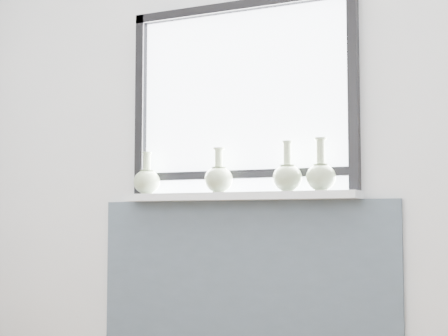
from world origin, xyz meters
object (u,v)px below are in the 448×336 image
at_px(windowsill, 237,196).
at_px(vase_a, 147,180).
at_px(vase_d, 321,175).
at_px(vase_b, 219,178).
at_px(vase_c, 287,176).

distance_m(windowsill, vase_a, 0.55).
relative_size(windowsill, vase_d, 4.86).
bearing_deg(vase_a, vase_d, 1.41).
distance_m(vase_a, vase_d, 1.01).
xyz_separation_m(windowsill, vase_a, (-0.54, -0.02, 0.10)).
distance_m(vase_b, vase_d, 0.56).
distance_m(vase_c, vase_d, 0.17).
height_order(vase_a, vase_c, vase_c).
bearing_deg(vase_b, vase_c, 1.69).
bearing_deg(vase_b, windowsill, 14.26).
height_order(windowsill, vase_c, vase_c).
distance_m(windowsill, vase_c, 0.31).
height_order(windowsill, vase_b, vase_b).
bearing_deg(vase_c, vase_b, -178.31).
distance_m(vase_a, vase_c, 0.83).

